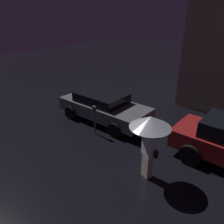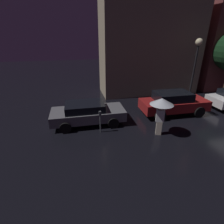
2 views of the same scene
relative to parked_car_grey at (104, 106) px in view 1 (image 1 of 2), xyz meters
name	(u,v)px [view 1 (image 1 of 2)]	position (x,y,z in m)	size (l,w,h in m)	color
parked_car_grey	(104,106)	(0.00, 0.00, 0.00)	(4.16, 1.94, 1.28)	slate
pedestrian_with_umbrella	(150,128)	(3.46, -2.03, 0.95)	(1.15, 1.15, 1.99)	beige
parking_meter	(95,117)	(0.56, -1.17, 0.07)	(0.12, 0.10, 1.21)	#4C5154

